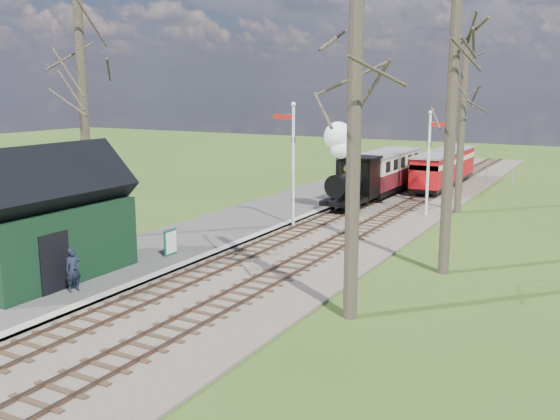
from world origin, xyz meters
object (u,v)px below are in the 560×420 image
at_px(red_carriage_a, 433,172).
at_px(sign_board, 171,242).
at_px(semaphore_far, 430,155).
at_px(red_carriage_b, 454,164).
at_px(station_shed, 45,221).
at_px(semaphore_near, 292,156).
at_px(person, 73,270).
at_px(locomotive, 350,172).
at_px(coach, 386,170).
at_px(bench, 77,268).

distance_m(red_carriage_a, sign_board, 21.56).
distance_m(semaphore_far, red_carriage_b, 13.24).
bearing_deg(red_carriage_b, sign_board, -100.66).
height_order(station_shed, red_carriage_b, station_shed).
xyz_separation_m(semaphore_near, person, (-1.55, -12.67, -2.68)).
height_order(locomotive, sign_board, locomotive).
bearing_deg(semaphore_far, sign_board, -116.61).
bearing_deg(coach, sign_board, -97.09).
xyz_separation_m(semaphore_near, red_carriage_b, (3.37, 18.98, -2.18)).
xyz_separation_m(locomotive, person, (-2.31, -18.27, -1.31)).
relative_size(semaphore_near, coach, 0.79).
xyz_separation_m(red_carriage_b, sign_board, (-4.98, -26.46, -0.70)).
distance_m(red_carriage_a, person, 26.61).
relative_size(semaphore_far, bench, 4.42).
relative_size(sign_board, bench, 0.83).
height_order(station_shed, red_carriage_a, station_shed).
distance_m(semaphore_far, coach, 7.36).
distance_m(coach, bench, 23.45).
xyz_separation_m(semaphore_near, bench, (-2.66, -11.51, -3.09)).
bearing_deg(locomotive, red_carriage_a, 71.66).
xyz_separation_m(coach, red_carriage_b, (2.60, 7.31, -0.20)).
bearing_deg(bench, red_carriage_b, 78.82).
bearing_deg(coach, locomotive, -90.11).
bearing_deg(bench, sign_board, 75.48).
bearing_deg(person, locomotive, 13.90).
bearing_deg(sign_board, coach, 82.91).
distance_m(semaphore_far, red_carriage_a, 7.92).
bearing_deg(sign_board, semaphore_near, 77.83).
bearing_deg(station_shed, person, -18.54).
height_order(locomotive, person, locomotive).
bearing_deg(coach, person, -95.44).
distance_m(coach, person, 24.46).
bearing_deg(semaphore_near, red_carriage_b, 79.93).
bearing_deg(bench, coach, 81.59).
bearing_deg(person, semaphore_far, 1.37).
relative_size(semaphore_near, red_carriage_b, 1.27).
bearing_deg(semaphore_near, coach, 86.23).
bearing_deg(semaphore_near, locomotive, 82.30).
bearing_deg(coach, bench, -98.41).
bearing_deg(bench, locomotive, 78.72).
bearing_deg(red_carriage_a, station_shed, -105.15).
bearing_deg(red_carriage_a, person, -100.66).
bearing_deg(semaphore_far, bench, -114.01).
relative_size(station_shed, coach, 0.80).
height_order(semaphore_far, coach, semaphore_far).
bearing_deg(semaphore_near, station_shed, -106.38).
bearing_deg(red_carriage_a, bench, -103.56).
xyz_separation_m(semaphore_far, locomotive, (-4.39, -0.40, -1.10)).
height_order(semaphore_near, locomotive, semaphore_near).
height_order(station_shed, semaphore_far, semaphore_far).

